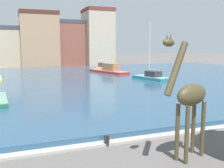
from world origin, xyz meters
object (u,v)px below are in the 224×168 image
Objects in this scene: sailboat_orange at (101,68)px; sailboat_teal at (149,78)px; sailboat_red at (107,71)px; giraffe_statue at (190,97)px; mooring_bollard at (107,140)px.

sailboat_orange is 0.86× the size of sailboat_teal.
sailboat_orange is 6.53m from sailboat_red.
sailboat_teal reaches higher than sailboat_red.
giraffe_statue is 4.29m from mooring_bollard.
sailboat_orange is 13.20× the size of mooring_bollard.
sailboat_red is (-2.31, 9.97, 0.08)m from sailboat_teal.
mooring_bollard is (-9.98, -28.55, -0.35)m from sailboat_red.
sailboat_orange is (8.49, 37.46, -2.00)m from giraffe_statue.
sailboat_teal is 10.24m from sailboat_red.
sailboat_teal is at bearing 65.35° from giraffe_statue.
mooring_bollard is (-12.29, -18.58, -0.27)m from sailboat_teal.
mooring_bollard is at bearing -107.63° from sailboat_orange.
giraffe_statue is 23.27m from sailboat_teal.
sailboat_orange is 16.44m from sailboat_teal.
sailboat_red is 30.25m from mooring_bollard.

